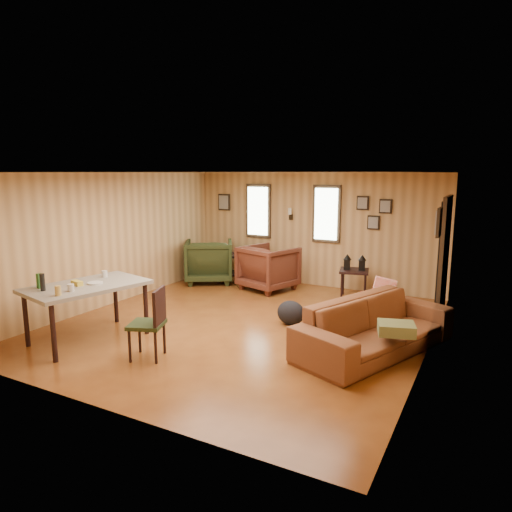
{
  "coord_description": "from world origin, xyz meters",
  "views": [
    {
      "loc": [
        3.44,
        -6.09,
        2.4
      ],
      "look_at": [
        0.0,
        0.4,
        1.05
      ],
      "focal_mm": 32.0,
      "sensor_mm": 36.0,
      "label": 1
    }
  ],
  "objects_px": {
    "sofa": "(376,318)",
    "recliner_green": "(209,259)",
    "end_table": "(231,263)",
    "side_table": "(354,268)",
    "recliner_brown": "(268,265)",
    "dining_table": "(86,290)"
  },
  "relations": [
    {
      "from": "recliner_green",
      "to": "recliner_brown",
      "type": "bearing_deg",
      "value": 149.22
    },
    {
      "from": "sofa",
      "to": "side_table",
      "type": "distance_m",
      "value": 2.7
    },
    {
      "from": "sofa",
      "to": "recliner_brown",
      "type": "relative_size",
      "value": 2.4
    },
    {
      "from": "sofa",
      "to": "dining_table",
      "type": "bearing_deg",
      "value": 134.17
    },
    {
      "from": "recliner_green",
      "to": "dining_table",
      "type": "xyz_separation_m",
      "value": [
        0.45,
        -3.82,
        0.24
      ]
    },
    {
      "from": "recliner_green",
      "to": "dining_table",
      "type": "bearing_deg",
      "value": 65.04
    },
    {
      "from": "recliner_green",
      "to": "end_table",
      "type": "distance_m",
      "value": 0.5
    },
    {
      "from": "sofa",
      "to": "dining_table",
      "type": "distance_m",
      "value": 4.08
    },
    {
      "from": "recliner_brown",
      "to": "side_table",
      "type": "xyz_separation_m",
      "value": [
        1.75,
        0.18,
        0.08
      ]
    },
    {
      "from": "side_table",
      "to": "dining_table",
      "type": "height_order",
      "value": "dining_table"
    },
    {
      "from": "sofa",
      "to": "recliner_brown",
      "type": "bearing_deg",
      "value": 72.24
    },
    {
      "from": "recliner_brown",
      "to": "recliner_green",
      "type": "distance_m",
      "value": 1.46
    },
    {
      "from": "sofa",
      "to": "recliner_green",
      "type": "relative_size",
      "value": 2.36
    },
    {
      "from": "end_table",
      "to": "side_table",
      "type": "xyz_separation_m",
      "value": [
        2.77,
        -0.04,
        0.15
      ]
    },
    {
      "from": "recliner_green",
      "to": "end_table",
      "type": "relative_size",
      "value": 1.33
    },
    {
      "from": "recliner_green",
      "to": "end_table",
      "type": "bearing_deg",
      "value": 176.42
    },
    {
      "from": "end_table",
      "to": "side_table",
      "type": "height_order",
      "value": "side_table"
    },
    {
      "from": "recliner_green",
      "to": "dining_table",
      "type": "distance_m",
      "value": 3.86
    },
    {
      "from": "recliner_brown",
      "to": "side_table",
      "type": "relative_size",
      "value": 1.18
    },
    {
      "from": "sofa",
      "to": "recliner_green",
      "type": "height_order",
      "value": "recliner_green"
    },
    {
      "from": "recliner_brown",
      "to": "dining_table",
      "type": "bearing_deg",
      "value": 92.81
    },
    {
      "from": "sofa",
      "to": "recliner_green",
      "type": "xyz_separation_m",
      "value": [
        -4.23,
        2.3,
        0.04
      ]
    }
  ]
}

